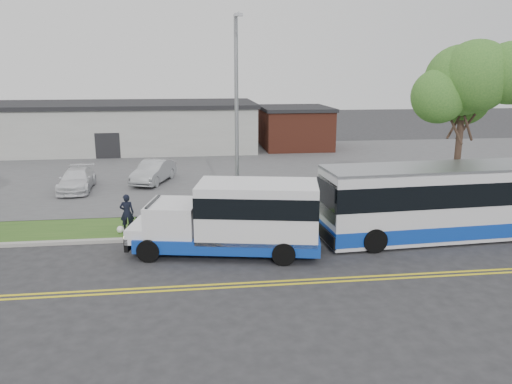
{
  "coord_description": "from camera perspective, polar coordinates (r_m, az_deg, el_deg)",
  "views": [
    {
      "loc": [
        1.0,
        -19.96,
        7.29
      ],
      "look_at": [
        3.9,
        2.89,
        1.6
      ],
      "focal_mm": 35.0,
      "sensor_mm": 36.0,
      "label": 1
    }
  ],
  "objects": [
    {
      "name": "grocery_bag_left",
      "position": [
        23.35,
        -15.24,
        -4.15
      ],
      "size": [
        0.32,
        0.32,
        0.32
      ],
      "primitive_type": "sphere",
      "color": "white",
      "rests_on": "verge"
    },
    {
      "name": "ground",
      "position": [
        21.27,
        -9.55,
        -6.36
      ],
      "size": [
        140.0,
        140.0,
        0.0
      ],
      "primitive_type": "plane",
      "color": "#28282B",
      "rests_on": "ground"
    },
    {
      "name": "streetlight_near",
      "position": [
        22.87,
        -2.22,
        8.71
      ],
      "size": [
        0.35,
        1.53,
        9.5
      ],
      "color": "gray",
      "rests_on": "verge"
    },
    {
      "name": "parked_car_b",
      "position": [
        32.19,
        -19.81,
        1.33
      ],
      "size": [
        2.02,
        4.58,
        1.31
      ],
      "primitive_type": "imported",
      "rotation": [
        0.0,
        0.0,
        0.04
      ],
      "color": "white",
      "rests_on": "parking_lot"
    },
    {
      "name": "brick_wing",
      "position": [
        47.23,
        4.45,
        7.36
      ],
      "size": [
        6.3,
        7.3,
        3.9
      ],
      "color": "brown",
      "rests_on": "ground"
    },
    {
      "name": "transit_bus",
      "position": [
        23.57,
        21.49,
        -0.98
      ],
      "size": [
        11.81,
        3.36,
        3.24
      ],
      "rotation": [
        0.0,
        0.0,
        0.06
      ],
      "color": "silver",
      "rests_on": "ground"
    },
    {
      "name": "curb",
      "position": [
        22.28,
        -9.46,
        -5.21
      ],
      "size": [
        80.0,
        0.3,
        0.15
      ],
      "primitive_type": "cube",
      "color": "#9E9B93",
      "rests_on": "ground"
    },
    {
      "name": "lane_line_north",
      "position": [
        17.71,
        -10.0,
        -10.64
      ],
      "size": [
        70.0,
        0.12,
        0.01
      ],
      "primitive_type": "cube",
      "color": "yellow",
      "rests_on": "ground"
    },
    {
      "name": "grocery_bag_right",
      "position": [
        23.75,
        -13.65,
        -3.75
      ],
      "size": [
        0.32,
        0.32,
        0.32
      ],
      "primitive_type": "sphere",
      "color": "white",
      "rests_on": "verge"
    },
    {
      "name": "tree_east",
      "position": [
        26.41,
        22.66,
        10.48
      ],
      "size": [
        5.2,
        5.2,
        8.33
      ],
      "color": "#33221C",
      "rests_on": "verge"
    },
    {
      "name": "parked_car_a",
      "position": [
        33.01,
        -11.64,
        2.3
      ],
      "size": [
        2.85,
        4.67,
        1.45
      ],
      "primitive_type": "imported",
      "rotation": [
        0.0,
        0.0,
        -0.32
      ],
      "color": "#A7ABAE",
      "rests_on": "parking_lot"
    },
    {
      "name": "pedestrian",
      "position": [
        23.35,
        -14.54,
        -2.31
      ],
      "size": [
        0.66,
        0.46,
        1.72
      ],
      "primitive_type": "imported",
      "rotation": [
        0.0,
        0.0,
        3.22
      ],
      "color": "black",
      "rests_on": "verge"
    },
    {
      "name": "shuttle_bus",
      "position": [
        19.98,
        -1.98,
        -2.76
      ],
      "size": [
        7.97,
        3.84,
        2.94
      ],
      "rotation": [
        0.0,
        0.0,
        -0.19
      ],
      "color": "#0F38A3",
      "rests_on": "ground"
    },
    {
      "name": "parking_lot",
      "position": [
        37.68,
        -8.63,
        2.64
      ],
      "size": [
        80.0,
        25.0,
        0.1
      ],
      "primitive_type": "cube",
      "color": "#4C4C4F",
      "rests_on": "ground"
    },
    {
      "name": "verge",
      "position": [
        24.0,
        -9.31,
        -3.87
      ],
      "size": [
        80.0,
        3.3,
        0.1
      ],
      "primitive_type": "cube",
      "color": "#2D541C",
      "rests_on": "ground"
    },
    {
      "name": "lane_line_south",
      "position": [
        17.44,
        -10.05,
        -11.05
      ],
      "size": [
        70.0,
        0.12,
        0.01
      ],
      "primitive_type": "cube",
      "color": "yellow",
      "rests_on": "ground"
    },
    {
      "name": "commercial_building",
      "position": [
        47.75,
        -15.75,
        7.22
      ],
      "size": [
        25.4,
        10.4,
        4.35
      ],
      "color": "#9E9E99",
      "rests_on": "ground"
    }
  ]
}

